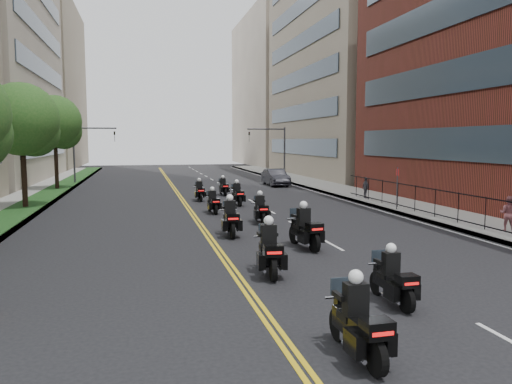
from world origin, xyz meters
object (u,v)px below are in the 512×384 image
pedestrian_c (366,188)px  motorcycle_6 (213,203)px  motorcycle_3 (305,230)px  pedestrian_b (509,214)px  motorcycle_8 (200,192)px  motorcycle_2 (269,252)px  motorcycle_0 (358,324)px  motorcycle_4 (230,220)px  motorcycle_9 (223,187)px  motorcycle_1 (393,281)px  motorcycle_7 (237,195)px  motorcycle_5 (260,210)px  parked_sedan (276,177)px

pedestrian_c → motorcycle_6: bearing=106.4°
motorcycle_3 → pedestrian_b: bearing=-3.7°
motorcycle_3 → motorcycle_8: size_ratio=1.16×
motorcycle_2 → motorcycle_3: size_ratio=1.00×
motorcycle_0 → motorcycle_4: (-0.20, 12.92, 0.04)m
motorcycle_0 → motorcycle_9: motorcycle_0 is taller
motorcycle_1 → motorcycle_6: bearing=96.1°
motorcycle_2 → motorcycle_4: 6.64m
motorcycle_0 → motorcycle_7: size_ratio=1.03×
motorcycle_8 → motorcycle_3: bearing=-83.3°
motorcycle_2 → motorcycle_8: bearing=95.6°
motorcycle_2 → motorcycle_4: (-0.06, 6.64, -0.01)m
motorcycle_9 → motorcycle_4: bearing=-101.7°
motorcycle_7 → pedestrian_b: (9.93, -12.71, 0.28)m
motorcycle_0 → motorcycle_5: motorcycle_0 is taller
motorcycle_7 → pedestrian_b: pedestrian_b is taller
motorcycle_5 → parked_sedan: 21.38m
motorcycle_3 → motorcycle_8: bearing=90.0°
motorcycle_6 → parked_sedan: 18.40m
motorcycle_6 → pedestrian_c: pedestrian_c is taller
motorcycle_8 → motorcycle_2: bearing=-91.3°
motorcycle_1 → motorcycle_2: (-2.37, 3.50, 0.11)m
motorcycle_6 → pedestrian_c: size_ratio=1.42×
motorcycle_5 → pedestrian_c: (9.57, 7.89, 0.24)m
motorcycle_3 → motorcycle_9: motorcycle_3 is taller
motorcycle_4 → pedestrian_c: (11.67, 10.92, 0.17)m
motorcycle_1 → motorcycle_4: motorcycle_4 is taller
motorcycle_5 → motorcycle_9: size_ratio=1.08×
motorcycle_8 → motorcycle_9: bearing=54.0°
motorcycle_5 → motorcycle_3: bearing=-84.7°
motorcycle_4 → motorcycle_6: bearing=91.1°
motorcycle_5 → parked_sedan: (6.37, 20.41, 0.13)m
pedestrian_c → motorcycle_3: bearing=144.3°
motorcycle_2 → pedestrian_b: 12.81m
parked_sedan → pedestrian_c: (3.20, -12.52, 0.11)m
motorcycle_6 → pedestrian_b: size_ratio=1.31×
motorcycle_8 → pedestrian_c: bearing=-12.3°
motorcycle_1 → motorcycle_9: motorcycle_1 is taller
motorcycle_8 → motorcycle_5: bearing=-80.2°
motorcycle_4 → pedestrian_b: motorcycle_4 is taller
motorcycle_3 → pedestrian_c: 16.93m
motorcycle_7 → pedestrian_b: size_ratio=1.43×
motorcycle_4 → motorcycle_6: size_ratio=1.19×
motorcycle_4 → motorcycle_5: motorcycle_4 is taller
motorcycle_5 → motorcycle_9: 13.31m
motorcycle_1 → motorcycle_8: bearing=94.3°
motorcycle_5 → motorcycle_9: bearing=91.6°
motorcycle_3 → motorcycle_6: size_ratio=1.20×
motorcycle_3 → pedestrian_c: size_ratio=1.69×
motorcycle_3 → motorcycle_4: 4.02m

